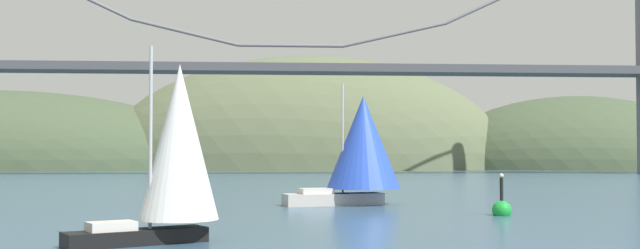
{
  "coord_description": "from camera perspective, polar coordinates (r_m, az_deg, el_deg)",
  "views": [
    {
      "loc": [
        -4.13,
        -17.2,
        3.75
      ],
      "look_at": [
        0.0,
        37.67,
        5.56
      ],
      "focal_mm": 42.9,
      "sensor_mm": 36.0,
      "label": 1
    }
  ],
  "objects": [
    {
      "name": "headland_right",
      "position": [
        165.2,
        18.57,
        -3.08
      ],
      "size": [
        59.86,
        44.0,
        29.38
      ],
      "primitive_type": "ellipsoid",
      "color": "#425138",
      "rests_on": "ground_plane"
    },
    {
      "name": "suspension_bridge",
      "position": [
        113.13,
        -2.19,
        5.15
      ],
      "size": [
        144.5,
        6.0,
        40.95
      ],
      "color": "slate",
      "rests_on": "ground_plane"
    },
    {
      "name": "sailboat_white_mainsail",
      "position": [
        31.66,
        -10.7,
        -1.77
      ],
      "size": [
        6.56,
        5.03,
        7.91
      ],
      "color": "black",
      "rests_on": "ground_plane"
    },
    {
      "name": "channel_buoy",
      "position": [
        44.87,
        13.4,
        -6.15
      ],
      "size": [
        1.1,
        1.1,
        2.64
      ],
      "color": "green",
      "rests_on": "ground_plane"
    },
    {
      "name": "headland_center",
      "position": [
        152.52,
        -0.87,
        -3.29
      ],
      "size": [
        81.97,
        44.0,
        44.78
      ],
      "primitive_type": "ellipsoid",
      "color": "#5B6647",
      "rests_on": "ground_plane"
    },
    {
      "name": "sailboat_blue_spinnaker",
      "position": [
        52.27,
        3.1,
        -1.57
      ],
      "size": [
        8.62,
        6.04,
        8.25
      ],
      "color": "#B7B2A8",
      "rests_on": "ground_plane"
    }
  ]
}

